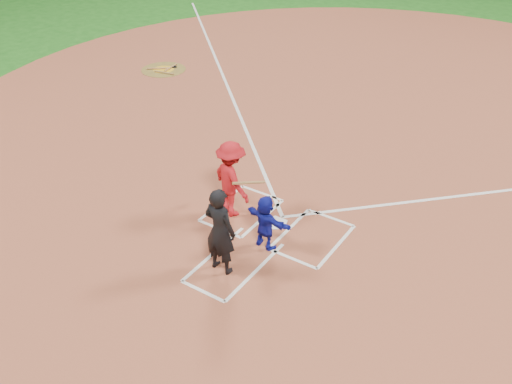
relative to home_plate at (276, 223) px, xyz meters
The scene contains 13 objects.
ground 0.02m from the home_plate, ahead, with size 120.00×120.00×0.00m, color #1A5A16.
home_plate_dirt 6.00m from the home_plate, 90.00° to the left, with size 28.00×28.00×0.01m, color brown.
home_plate is the anchor object (origin of this frame).
on_deck_circle 10.84m from the home_plate, 145.27° to the left, with size 1.70×1.70×0.01m, color brown.
on_deck_logo 10.84m from the home_plate, 145.27° to the left, with size 0.80×0.80×0.00m, color gold.
on_deck_bat_a 10.86m from the home_plate, 143.73° to the left, with size 0.06×0.06×0.84m, color #A8733D.
on_deck_bat_b 10.95m from the home_plate, 146.29° to the left, with size 0.06×0.06×0.84m, color #996438.
on_deck_bat_c 10.42m from the home_plate, 145.68° to the left, with size 0.06×0.06×0.84m, color olive.
bat_weight_donut 10.91m from the home_plate, 142.94° to the left, with size 0.19×0.19×0.05m, color black.
catcher 1.09m from the home_plate, 73.79° to the right, with size 1.20×0.38×1.29m, color #13199B.
umpire 2.25m from the home_plate, 92.97° to the right, with size 0.72×0.47×1.98m, color black.
chalk_markings 5.29m from the home_plate, 90.00° to the left, with size 28.35×17.32×0.01m.
batter_at_plate 1.48m from the home_plate, 169.39° to the right, with size 1.52×1.12×1.90m.
Camera 1 is at (5.61, -9.35, 7.90)m, focal length 40.00 mm.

